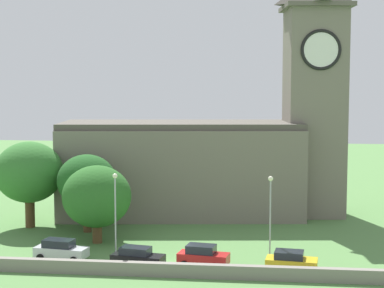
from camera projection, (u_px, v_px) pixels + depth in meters
The scene contains 12 objects.
ground_plane at pixel (194, 226), 68.94m from camera, with size 200.00×200.00×0.00m, color #517F42.
church at pixel (217, 148), 74.77m from camera, with size 34.29×14.30×28.21m.
quay_barrier at pixel (169, 270), 50.95m from camera, with size 54.55×0.70×1.12m, color gray.
car_silver at pixel (61, 250), 55.64m from camera, with size 4.87×2.57×1.86m.
car_black at pixel (137, 257), 53.55m from camera, with size 4.68×2.68×1.74m.
car_red at pixel (203, 256), 53.52m from camera, with size 4.50×2.63×1.92m.
car_yellow at pixel (291, 261), 52.35m from camera, with size 4.41×2.69×1.71m.
streetlamp_west_mid at pixel (115, 203), 55.59m from camera, with size 0.44×0.44×7.67m.
streetlamp_central at pixel (270, 205), 55.13m from camera, with size 0.44×0.44×7.51m.
tree_riverside_west at pixel (87, 181), 65.93m from camera, with size 6.15×6.15×8.19m.
tree_by_tower at pixel (97, 197), 61.45m from camera, with size 6.71×6.71×7.62m.
tree_riverside_east at pixel (29, 172), 68.12m from camera, with size 7.33×7.33×9.33m.
Camera 1 is at (7.51, -52.37, 15.47)m, focal length 59.22 mm.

